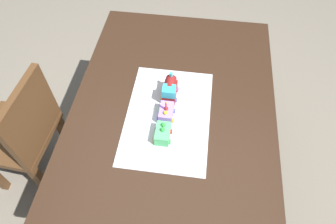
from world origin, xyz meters
TOP-DOWN VIEW (x-y plane):
  - ground_plane at (0.00, 0.00)m, footprint 8.00×8.00m
  - dining_table at (0.00, 0.00)m, footprint 1.40×1.00m
  - chair at (0.12, -0.83)m, footprint 0.43×0.43m
  - cake_board at (0.08, -0.02)m, footprint 0.60×0.40m
  - cake_locomotive at (-0.05, -0.03)m, footprint 0.14×0.08m
  - cake_car_flatbed_lavender at (0.08, -0.03)m, footprint 0.10×0.08m
  - cake_car_tanker_mint_green at (0.20, -0.03)m, footprint 0.10×0.08m
  - birthday_candle at (0.08, -0.03)m, footprint 0.01×0.01m

SIDE VIEW (x-z plane):
  - ground_plane at x=0.00m, z-range 0.00..0.00m
  - chair at x=0.12m, z-range 0.04..0.90m
  - dining_table at x=0.00m, z-range 0.26..1.00m
  - cake_board at x=0.08m, z-range 0.74..0.74m
  - cake_car_flatbed_lavender at x=0.08m, z-range 0.74..0.81m
  - cake_car_tanker_mint_green at x=0.20m, z-range 0.74..0.81m
  - cake_locomotive at x=-0.05m, z-range 0.73..0.85m
  - birthday_candle at x=0.08m, z-range 0.82..0.86m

